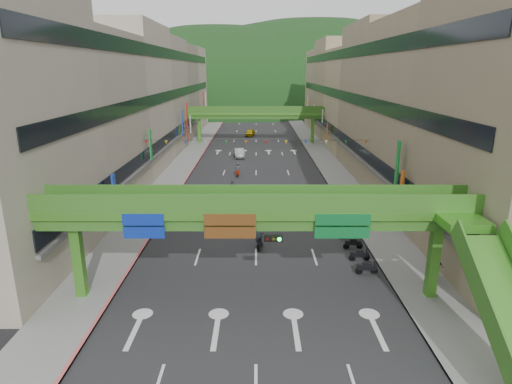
% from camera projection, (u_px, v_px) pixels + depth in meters
% --- Properties ---
extents(ground, '(320.00, 320.00, 0.00)m').
position_uv_depth(ground, '(256.00, 358.00, 21.39)').
color(ground, black).
rests_on(ground, ground).
extents(road_slab, '(18.00, 140.00, 0.02)m').
position_uv_depth(road_slab, '(256.00, 158.00, 69.45)').
color(road_slab, '#28282B').
rests_on(road_slab, ground).
extents(sidewalk_left, '(4.00, 140.00, 0.15)m').
position_uv_depth(sidewalk_left, '(188.00, 158.00, 69.43)').
color(sidewalk_left, gray).
rests_on(sidewalk_left, ground).
extents(sidewalk_right, '(4.00, 140.00, 0.15)m').
position_uv_depth(sidewalk_right, '(324.00, 158.00, 69.43)').
color(sidewalk_right, gray).
rests_on(sidewalk_right, ground).
extents(curb_left, '(0.20, 140.00, 0.18)m').
position_uv_depth(curb_left, '(200.00, 158.00, 69.43)').
color(curb_left, '#CC5959').
rests_on(curb_left, ground).
extents(curb_right, '(0.20, 140.00, 0.18)m').
position_uv_depth(curb_right, '(312.00, 158.00, 69.42)').
color(curb_right, gray).
rests_on(curb_right, ground).
extents(building_row_left, '(12.80, 95.00, 19.00)m').
position_uv_depth(building_row_left, '(135.00, 99.00, 66.85)').
color(building_row_left, '#9E937F').
rests_on(building_row_left, ground).
extents(building_row_right, '(12.80, 95.00, 19.00)m').
position_uv_depth(building_row_right, '(377.00, 99.00, 66.84)').
color(building_row_right, gray).
rests_on(building_row_right, ground).
extents(overpass_near, '(28.00, 12.27, 7.10)m').
position_uv_depth(overpass_near, '(272.00, 223.00, 25.13)').
color(overpass_near, '#4C9E2D').
rests_on(overpass_near, ground).
extents(overpass_far, '(28.00, 2.20, 7.10)m').
position_uv_depth(overpass_far, '(256.00, 115.00, 82.38)').
color(overpass_far, '#4C9E2D').
rests_on(overpass_far, ground).
extents(hill_left, '(168.00, 140.00, 112.00)m').
position_uv_depth(hill_left, '(220.00, 105.00, 175.20)').
color(hill_left, '#1C4419').
rests_on(hill_left, ground).
extents(hill_right, '(208.00, 176.00, 128.00)m').
position_uv_depth(hill_right, '(311.00, 101.00, 194.41)').
color(hill_right, '#1C4419').
rests_on(hill_right, ground).
extents(bunting_string, '(26.00, 0.36, 0.47)m').
position_uv_depth(bunting_string, '(256.00, 142.00, 48.58)').
color(bunting_string, black).
rests_on(bunting_string, ground).
extents(scooter_rider_near, '(0.75, 1.59, 2.16)m').
position_uv_depth(scooter_rider_near, '(259.00, 237.00, 34.25)').
color(scooter_rider_near, black).
rests_on(scooter_rider_near, ground).
extents(scooter_rider_mid, '(0.82, 1.59, 1.86)m').
position_uv_depth(scooter_rider_mid, '(244.00, 201.00, 43.92)').
color(scooter_rider_mid, black).
rests_on(scooter_rider_mid, ground).
extents(scooter_rider_left, '(0.94, 1.58, 1.84)m').
position_uv_depth(scooter_rider_left, '(232.00, 188.00, 48.54)').
color(scooter_rider_left, gray).
rests_on(scooter_rider_left, ground).
extents(scooter_rider_far, '(0.76, 1.60, 1.88)m').
position_uv_depth(scooter_rider_far, '(238.00, 170.00, 57.47)').
color(scooter_rider_far, '#841300').
rests_on(scooter_rider_far, ground).
extents(parked_scooter_row, '(1.60, 9.35, 1.08)m').
position_uv_depth(parked_scooter_row, '(353.00, 243.00, 34.27)').
color(parked_scooter_row, black).
rests_on(parked_scooter_row, ground).
extents(car_silver, '(2.00, 4.55, 1.45)m').
position_uv_depth(car_silver, '(239.00, 153.00, 70.23)').
color(car_silver, '#A5A5AC').
rests_on(car_silver, ground).
extents(car_yellow, '(2.35, 4.51, 1.46)m').
position_uv_depth(car_yellow, '(250.00, 133.00, 92.80)').
color(car_yellow, yellow).
rests_on(car_yellow, ground).
extents(pedestrian_red, '(0.87, 0.69, 1.78)m').
position_uv_depth(pedestrian_red, '(377.00, 217.00, 39.19)').
color(pedestrian_red, red).
rests_on(pedestrian_red, ground).
extents(pedestrian_dark, '(1.03, 0.54, 1.69)m').
position_uv_depth(pedestrian_dark, '(435.00, 269.00, 29.11)').
color(pedestrian_dark, black).
rests_on(pedestrian_dark, ground).
extents(pedestrian_blue, '(0.97, 0.73, 1.87)m').
position_uv_depth(pedestrian_blue, '(387.00, 216.00, 39.41)').
color(pedestrian_blue, '#2B3E53').
rests_on(pedestrian_blue, ground).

